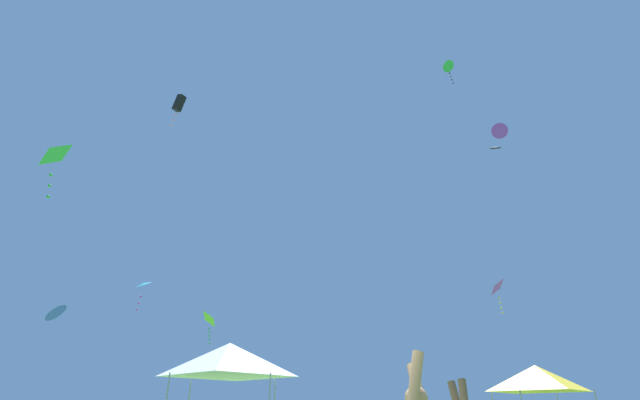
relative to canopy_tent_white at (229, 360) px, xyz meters
The scene contains 11 objects.
canopy_tent_white is the anchor object (origin of this frame).
canopy_tent_yellow 11.86m from the canopy_tent_white, ahead, with size 3.02×3.02×3.23m.
kite_black_box 9.21m from the canopy_tent_white, 111.73° to the right, with size 0.47×0.41×1.38m.
kite_black_diamond 28.72m from the canopy_tent_white, 37.60° to the left, with size 0.82×1.09×0.56m.
kite_purple_diamond 15.98m from the canopy_tent_white, 28.92° to the left, with size 0.89×0.89×1.76m.
kite_green_delta 30.26m from the canopy_tent_white, 39.56° to the left, with size 1.30×1.24×2.04m.
kite_lime_diamond 14.92m from the canopy_tent_white, 103.97° to the left, with size 1.06×1.05×2.04m.
kite_cyan_delta 6.04m from the canopy_tent_white, 149.47° to the left, with size 0.95×0.94×1.35m.
kite_blue_delta 18.98m from the canopy_tent_white, 135.38° to the left, with size 1.15×1.43×1.10m.
kite_purple_delta 27.15m from the canopy_tent_white, 33.26° to the left, with size 1.45×1.33×1.04m.
kite_green_diamond 8.91m from the canopy_tent_white, 128.22° to the right, with size 0.64×0.55×1.58m.
Camera 1 is at (-0.30, -5.40, 1.47)m, focal length 26.15 mm.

